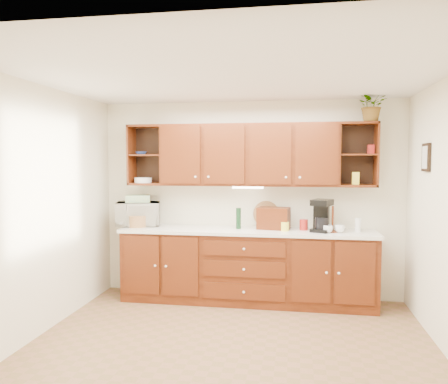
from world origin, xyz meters
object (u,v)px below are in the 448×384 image
(potted_plant, at_px, (372,105))
(microwave, at_px, (138,214))
(bread_box, at_px, (274,218))
(coffee_maker, at_px, (322,216))

(potted_plant, bearing_deg, microwave, 179.67)
(bread_box, xyz_separation_m, potted_plant, (1.18, -0.00, 1.41))
(microwave, bearing_deg, potted_plant, -16.01)
(bread_box, bearing_deg, potted_plant, 9.02)
(microwave, relative_size, potted_plant, 1.43)
(microwave, height_order, bread_box, microwave)
(coffee_maker, xyz_separation_m, potted_plant, (0.59, 0.09, 1.36))
(microwave, height_order, coffee_maker, coffee_maker)
(potted_plant, bearing_deg, coffee_maker, -171.30)
(potted_plant, bearing_deg, bread_box, 179.95)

